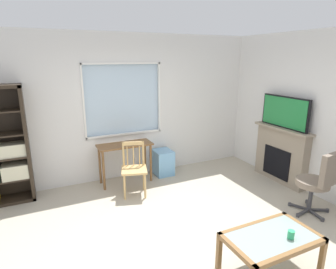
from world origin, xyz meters
name	(u,v)px	position (x,y,z in m)	size (l,w,h in m)	color
ground	(179,239)	(0.00, 0.00, -0.01)	(6.31, 5.63, 0.02)	#B2A893
wall_back_with_window	(123,109)	(0.00, 2.31, 1.34)	(5.31, 0.15, 2.72)	silver
wall_right	(332,118)	(2.72, 0.00, 1.36)	(0.12, 4.83, 2.72)	silver
desk_under_window	(125,151)	(-0.10, 1.96, 0.62)	(0.99, 0.40, 0.75)	brown
wooden_chair	(134,168)	(-0.10, 1.45, 0.46)	(0.52, 0.50, 0.90)	tan
plastic_drawer_unit	(163,162)	(0.69, 2.01, 0.25)	(0.35, 0.40, 0.50)	#72ADDB
fireplace	(281,154)	(2.56, 0.78, 0.53)	(0.26, 1.20, 1.05)	gray
tv	(285,112)	(2.54, 0.78, 1.33)	(0.06, 1.02, 0.57)	black
office_chair	(319,180)	(2.12, -0.35, 0.55)	(0.57, 0.58, 1.00)	#7A6B5B
coffee_table	(271,241)	(0.62, -0.95, 0.39)	(1.00, 0.60, 0.45)	#8C9E99
sippy_cup	(291,235)	(0.76, -1.07, 0.50)	(0.07, 0.07, 0.09)	#33B770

